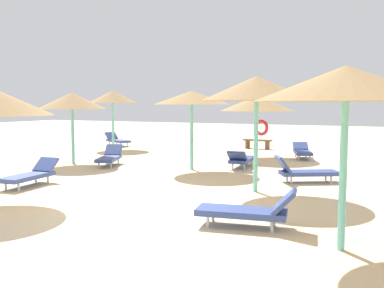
{
  "coord_description": "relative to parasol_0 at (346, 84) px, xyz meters",
  "views": [
    {
      "loc": [
        5.29,
        -8.01,
        2.33
      ],
      "look_at": [
        0.0,
        3.0,
        1.2
      ],
      "focal_mm": 40.61,
      "sensor_mm": 36.0,
      "label": 1
    }
  ],
  "objects": [
    {
      "name": "lounger_2",
      "position": [
        -9.11,
        6.24,
        -2.32
      ],
      "size": [
        1.31,
        1.98,
        0.74
      ],
      "color": "#33478C",
      "rests_on": "ground"
    },
    {
      "name": "lounger_0",
      "position": [
        -1.74,
        0.59,
        -2.32
      ],
      "size": [
        1.95,
        0.95,
        0.77
      ],
      "color": "#33478C",
      "rests_on": "ground"
    },
    {
      "name": "lounger_5",
      "position": [
        -13.45,
        12.83,
        -2.32
      ],
      "size": [
        1.98,
        1.39,
        0.73
      ],
      "color": "#33478C",
      "rests_on": "ground"
    },
    {
      "name": "parasol_1",
      "position": [
        -4.85,
        11.09,
        -0.3
      ],
      "size": [
        3.17,
        3.17,
        2.68
      ],
      "color": "#6BC6BC",
      "rests_on": "ground"
    },
    {
      "name": "bench_0",
      "position": [
        -5.88,
        14.63,
        -2.29
      ],
      "size": [
        1.53,
        0.54,
        0.49
      ],
      "color": "brown",
      "rests_on": "ground"
    },
    {
      "name": "parasol_7",
      "position": [
        -2.63,
        3.87,
        0.09
      ],
      "size": [
        2.89,
        2.89,
        3.06
      ],
      "color": "#6BC6BC",
      "rests_on": "ground"
    },
    {
      "name": "parasol_5",
      "position": [
        -12.73,
        11.47,
        0.04
      ],
      "size": [
        2.52,
        2.52,
        3.01
      ],
      "color": "#6BC6BC",
      "rests_on": "ground"
    },
    {
      "name": "ground_plane",
      "position": [
        -4.51,
        0.88,
        -2.64
      ],
      "size": [
        80.0,
        80.0,
        0.0
      ],
      "primitive_type": "plane",
      "color": "beige"
    },
    {
      "name": "lounger_1",
      "position": [
        -2.95,
        11.55,
        -2.33
      ],
      "size": [
        1.21,
        2.01,
        0.64
      ],
      "color": "#33478C",
      "rests_on": "ground"
    },
    {
      "name": "lounger_6",
      "position": [
        -8.69,
        1.92,
        -2.32
      ],
      "size": [
        0.82,
        1.94,
        0.72
      ],
      "color": "#33478C",
      "rests_on": "ground"
    },
    {
      "name": "parasol_4",
      "position": [
        -5.86,
        6.68,
        -0.1
      ],
      "size": [
        2.7,
        2.7,
        2.79
      ],
      "color": "#6BC6BC",
      "rests_on": "ground"
    },
    {
      "name": "parasol_2",
      "position": [
        -10.74,
        6.09,
        -0.2
      ],
      "size": [
        2.63,
        2.63,
        2.76
      ],
      "color": "#6BC6BC",
      "rests_on": "ground"
    },
    {
      "name": "lounger_7",
      "position": [
        -1.73,
        5.84,
        -2.31
      ],
      "size": [
        1.92,
        1.47,
        0.81
      ],
      "color": "#33478C",
      "rests_on": "ground"
    },
    {
      "name": "parasol_0",
      "position": [
        0.0,
        0.0,
        0.0
      ],
      "size": [
        2.86,
        2.86,
        2.93
      ],
      "color": "#6BC6BC",
      "rests_on": "ground"
    },
    {
      "name": "lounger_4",
      "position": [
        -4.41,
        7.86,
        -2.32
      ],
      "size": [
        0.83,
        1.95,
        0.7
      ],
      "color": "#33478C",
      "rests_on": "ground"
    }
  ]
}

